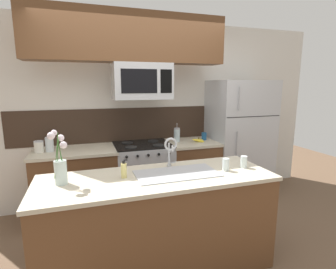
{
  "coord_description": "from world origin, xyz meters",
  "views": [
    {
      "loc": [
        -0.75,
        -2.51,
        1.72
      ],
      "look_at": [
        0.16,
        0.27,
        1.16
      ],
      "focal_mm": 28.0,
      "sensor_mm": 36.0,
      "label": 1
    }
  ],
  "objects_px": {
    "storage_jar_medium": "(50,144)",
    "spare_glass": "(244,162)",
    "stove_range": "(143,176)",
    "storage_jar_tall": "(39,147)",
    "refrigerator": "(238,139)",
    "french_press": "(177,135)",
    "microwave": "(142,81)",
    "flower_vase": "(60,167)",
    "dish_soap_bottle": "(124,170)",
    "coffee_tin": "(204,136)",
    "sink_faucet": "(170,148)",
    "banana_bunch": "(199,140)",
    "drinking_glass": "(226,164)"
  },
  "relations": [
    {
      "from": "french_press",
      "to": "coffee_tin",
      "type": "distance_m",
      "value": 0.43
    },
    {
      "from": "stove_range",
      "to": "spare_glass",
      "type": "relative_size",
      "value": 7.99
    },
    {
      "from": "storage_jar_tall",
      "to": "spare_glass",
      "type": "height_order",
      "value": "storage_jar_tall"
    },
    {
      "from": "microwave",
      "to": "dish_soap_bottle",
      "type": "bearing_deg",
      "value": -110.33
    },
    {
      "from": "microwave",
      "to": "coffee_tin",
      "type": "relative_size",
      "value": 6.77
    },
    {
      "from": "storage_jar_tall",
      "to": "coffee_tin",
      "type": "relative_size",
      "value": 1.3
    },
    {
      "from": "sink_faucet",
      "to": "banana_bunch",
      "type": "bearing_deg",
      "value": 52.49
    },
    {
      "from": "refrigerator",
      "to": "storage_jar_medium",
      "type": "height_order",
      "value": "refrigerator"
    },
    {
      "from": "microwave",
      "to": "stove_range",
      "type": "bearing_deg",
      "value": 90.16
    },
    {
      "from": "banana_bunch",
      "to": "spare_glass",
      "type": "relative_size",
      "value": 1.64
    },
    {
      "from": "sink_faucet",
      "to": "dish_soap_bottle",
      "type": "height_order",
      "value": "sink_faucet"
    },
    {
      "from": "stove_range",
      "to": "sink_faucet",
      "type": "bearing_deg",
      "value": -87.61
    },
    {
      "from": "stove_range",
      "to": "banana_bunch",
      "type": "height_order",
      "value": "banana_bunch"
    },
    {
      "from": "storage_jar_medium",
      "to": "french_press",
      "type": "relative_size",
      "value": 0.68
    },
    {
      "from": "coffee_tin",
      "to": "spare_glass",
      "type": "distance_m",
      "value": 1.35
    },
    {
      "from": "storage_jar_tall",
      "to": "french_press",
      "type": "bearing_deg",
      "value": 2.0
    },
    {
      "from": "coffee_tin",
      "to": "sink_faucet",
      "type": "xyz_separation_m",
      "value": [
        -0.9,
        -1.1,
        0.14
      ]
    },
    {
      "from": "coffee_tin",
      "to": "storage_jar_tall",
      "type": "bearing_deg",
      "value": -178.64
    },
    {
      "from": "banana_bunch",
      "to": "sink_faucet",
      "type": "height_order",
      "value": "sink_faucet"
    },
    {
      "from": "refrigerator",
      "to": "coffee_tin",
      "type": "distance_m",
      "value": 0.57
    },
    {
      "from": "storage_jar_tall",
      "to": "banana_bunch",
      "type": "relative_size",
      "value": 0.75
    },
    {
      "from": "banana_bunch",
      "to": "coffee_tin",
      "type": "relative_size",
      "value": 1.73
    },
    {
      "from": "storage_jar_medium",
      "to": "drinking_glass",
      "type": "bearing_deg",
      "value": -38.0
    },
    {
      "from": "stove_range",
      "to": "storage_jar_tall",
      "type": "distance_m",
      "value": 1.38
    },
    {
      "from": "microwave",
      "to": "refrigerator",
      "type": "bearing_deg",
      "value": 1.55
    },
    {
      "from": "microwave",
      "to": "sink_faucet",
      "type": "xyz_separation_m",
      "value": [
        0.04,
        -1.03,
        -0.65
      ]
    },
    {
      "from": "banana_bunch",
      "to": "dish_soap_bottle",
      "type": "bearing_deg",
      "value": -137.54
    },
    {
      "from": "banana_bunch",
      "to": "spare_glass",
      "type": "bearing_deg",
      "value": -93.4
    },
    {
      "from": "banana_bunch",
      "to": "drinking_glass",
      "type": "bearing_deg",
      "value": -103.08
    },
    {
      "from": "dish_soap_bottle",
      "to": "flower_vase",
      "type": "xyz_separation_m",
      "value": [
        -0.52,
        0.01,
        0.08
      ]
    },
    {
      "from": "storage_jar_tall",
      "to": "storage_jar_medium",
      "type": "height_order",
      "value": "storage_jar_medium"
    },
    {
      "from": "french_press",
      "to": "microwave",
      "type": "bearing_deg",
      "value": -171.1
    },
    {
      "from": "storage_jar_medium",
      "to": "spare_glass",
      "type": "relative_size",
      "value": 1.55
    },
    {
      "from": "microwave",
      "to": "coffee_tin",
      "type": "bearing_deg",
      "value": 4.3
    },
    {
      "from": "coffee_tin",
      "to": "flower_vase",
      "type": "distance_m",
      "value": 2.27
    },
    {
      "from": "french_press",
      "to": "spare_glass",
      "type": "height_order",
      "value": "french_press"
    },
    {
      "from": "coffee_tin",
      "to": "dish_soap_bottle",
      "type": "distance_m",
      "value": 1.86
    },
    {
      "from": "refrigerator",
      "to": "sink_faucet",
      "type": "distance_m",
      "value": 1.83
    },
    {
      "from": "microwave",
      "to": "flower_vase",
      "type": "height_order",
      "value": "microwave"
    },
    {
      "from": "storage_jar_medium",
      "to": "dish_soap_bottle",
      "type": "distance_m",
      "value": 1.41
    },
    {
      "from": "banana_bunch",
      "to": "coffee_tin",
      "type": "height_order",
      "value": "coffee_tin"
    },
    {
      "from": "stove_range",
      "to": "storage_jar_medium",
      "type": "relative_size",
      "value": 5.14
    },
    {
      "from": "stove_range",
      "to": "microwave",
      "type": "relative_size",
      "value": 1.25
    },
    {
      "from": "sink_faucet",
      "to": "flower_vase",
      "type": "distance_m",
      "value": 1.01
    },
    {
      "from": "refrigerator",
      "to": "flower_vase",
      "type": "xyz_separation_m",
      "value": [
        -2.46,
        -1.21,
        0.17
      ]
    },
    {
      "from": "refrigerator",
      "to": "french_press",
      "type": "height_order",
      "value": "refrigerator"
    },
    {
      "from": "drinking_glass",
      "to": "storage_jar_medium",
      "type": "bearing_deg",
      "value": 142.0
    },
    {
      "from": "french_press",
      "to": "coffee_tin",
      "type": "bearing_deg",
      "value": -1.34
    },
    {
      "from": "french_press",
      "to": "spare_glass",
      "type": "distance_m",
      "value": 1.36
    },
    {
      "from": "dish_soap_bottle",
      "to": "storage_jar_tall",
      "type": "bearing_deg",
      "value": 125.2
    }
  ]
}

